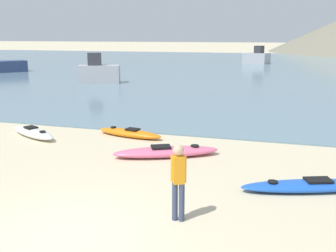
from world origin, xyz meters
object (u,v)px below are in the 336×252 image
(person_near_foreground, at_px, (178,178))
(kayak_on_sand_4, at_px, (130,133))
(moored_boat_2, at_px, (257,57))
(moored_boat_1, at_px, (99,72))
(kayak_on_sand_3, at_px, (311,186))
(kayak_on_sand_1, at_px, (33,133))
(moored_boat_0, at_px, (3,66))
(kayak_on_sand_5, at_px, (166,152))

(person_near_foreground, bearing_deg, kayak_on_sand_4, 120.46)
(moored_boat_2, bearing_deg, moored_boat_1, -111.58)
(kayak_on_sand_4, xyz_separation_m, moored_boat_2, (1.51, 40.01, 0.72))
(moored_boat_1, bearing_deg, kayak_on_sand_3, -50.78)
(kayak_on_sand_4, distance_m, moored_boat_2, 40.04)
(kayak_on_sand_1, distance_m, moored_boat_0, 28.05)
(kayak_on_sand_3, xyz_separation_m, person_near_foreground, (-2.68, -2.47, 0.80))
(kayak_on_sand_5, bearing_deg, kayak_on_sand_3, -20.92)
(kayak_on_sand_5, xyz_separation_m, moored_boat_1, (-10.58, 16.51, 0.72))
(moored_boat_1, bearing_deg, moored_boat_0, 157.57)
(kayak_on_sand_5, bearing_deg, moored_boat_1, 122.66)
(kayak_on_sand_5, bearing_deg, person_near_foreground, -69.60)
(kayak_on_sand_4, bearing_deg, moored_boat_0, 137.50)
(kayak_on_sand_4, relative_size, moored_boat_1, 0.80)
(person_near_foreground, distance_m, moored_boat_1, 23.88)
(kayak_on_sand_1, xyz_separation_m, kayak_on_sand_5, (5.48, -0.89, -0.01))
(kayak_on_sand_5, height_order, person_near_foreground, person_near_foreground)
(kayak_on_sand_3, bearing_deg, moored_boat_1, 129.22)
(kayak_on_sand_1, bearing_deg, kayak_on_sand_3, -14.45)
(kayak_on_sand_4, distance_m, moored_boat_0, 29.70)
(kayak_on_sand_3, bearing_deg, moored_boat_2, 96.18)
(kayak_on_sand_3, bearing_deg, kayak_on_sand_4, 150.28)
(kayak_on_sand_5, xyz_separation_m, moored_boat_2, (-0.52, 41.96, 0.71))
(kayak_on_sand_3, xyz_separation_m, moored_boat_1, (-14.78, 18.11, 0.75))
(person_near_foreground, bearing_deg, kayak_on_sand_1, 144.64)
(moored_boat_0, bearing_deg, moored_boat_1, -22.43)
(kayak_on_sand_3, distance_m, moored_boat_2, 43.82)
(kayak_on_sand_5, distance_m, person_near_foreground, 4.42)
(kayak_on_sand_3, relative_size, kayak_on_sand_5, 1.05)
(person_near_foreground, distance_m, moored_boat_0, 36.44)
(kayak_on_sand_4, xyz_separation_m, moored_boat_1, (-8.55, 14.56, 0.73))
(kayak_on_sand_3, bearing_deg, kayak_on_sand_1, 165.55)
(moored_boat_0, bearing_deg, kayak_on_sand_4, -42.50)
(kayak_on_sand_5, bearing_deg, kayak_on_sand_1, 170.79)
(kayak_on_sand_3, height_order, kayak_on_sand_5, kayak_on_sand_5)
(kayak_on_sand_3, xyz_separation_m, kayak_on_sand_4, (-6.23, 3.56, 0.02))
(person_near_foreground, bearing_deg, kayak_on_sand_3, 42.63)
(kayak_on_sand_1, height_order, kayak_on_sand_3, kayak_on_sand_1)
(kayak_on_sand_1, relative_size, kayak_on_sand_4, 0.96)
(kayak_on_sand_1, bearing_deg, moored_boat_2, 83.11)
(person_near_foreground, xyz_separation_m, moored_boat_0, (-25.44, 26.09, -0.31))
(person_near_foreground, relative_size, moored_boat_2, 0.45)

